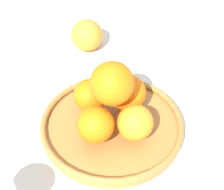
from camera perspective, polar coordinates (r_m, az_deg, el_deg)
The scene contains 4 objects.
ground_plane at distance 0.77m, azimuth 0.00°, elevation -5.31°, with size 4.00×4.00×0.00m, color beige.
fruit_bowl at distance 0.76m, azimuth 0.00°, elevation -4.64°, with size 0.29×0.29×0.03m.
orange_pile at distance 0.71m, azimuth 0.20°, elevation -0.51°, with size 0.18×0.18×0.14m.
stray_orange at distance 0.97m, azimuth -3.84°, elevation 9.05°, with size 0.08×0.08×0.08m, color orange.
Camera 1 is at (-0.24, 0.46, 0.57)m, focal length 60.00 mm.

